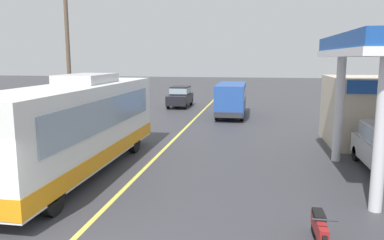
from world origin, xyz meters
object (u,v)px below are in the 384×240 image
car_trailing_behind_bus (180,96)px  minibus_opposing_lane (231,97)px  motorcycle_parked_forecourt (319,228)px  pedestrian_near_pump (369,141)px  coach_bus_main (77,128)px

car_trailing_behind_bus → minibus_opposing_lane: bearing=-45.0°
minibus_opposing_lane → car_trailing_behind_bus: bearing=135.0°
motorcycle_parked_forecourt → minibus_opposing_lane: bearing=99.5°
minibus_opposing_lane → car_trailing_behind_bus: size_ratio=1.46×
minibus_opposing_lane → car_trailing_behind_bus: (-4.84, 4.84, -0.46)m
pedestrian_near_pump → minibus_opposing_lane: bearing=118.6°
minibus_opposing_lane → pedestrian_near_pump: bearing=-61.4°
coach_bus_main → car_trailing_behind_bus: bearing=90.0°
minibus_opposing_lane → pedestrian_near_pump: minibus_opposing_lane is taller
motorcycle_parked_forecourt → car_trailing_behind_bus: (-8.10, 24.34, 0.57)m
minibus_opposing_lane → motorcycle_parked_forecourt: bearing=-80.5°
coach_bus_main → minibus_opposing_lane: (4.84, 14.97, -0.25)m
minibus_opposing_lane → motorcycle_parked_forecourt: (3.26, -19.50, -1.03)m
motorcycle_parked_forecourt → car_trailing_behind_bus: 25.66m
motorcycle_parked_forecourt → coach_bus_main: bearing=150.8°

